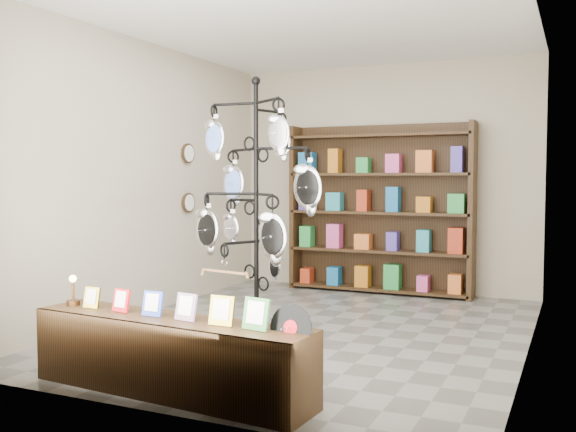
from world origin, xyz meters
name	(u,v)px	position (x,y,z in m)	size (l,w,h in m)	color
ground	(313,330)	(0.00, 0.00, 0.00)	(5.00, 5.00, 0.00)	slate
room_envelope	(313,142)	(0.00, 0.00, 1.85)	(5.00, 5.00, 5.00)	#AEA28C
display_tree	(256,195)	(-0.12, -0.97, 1.36)	(1.24, 1.21, 2.35)	black
front_shelf	(170,355)	(-0.19, -2.16, 0.27)	(2.18, 0.60, 0.76)	black
back_shelving	(379,214)	(0.00, 2.30, 1.03)	(2.42, 0.36, 2.20)	black
wall_clocks	(188,178)	(-1.97, 0.80, 1.50)	(0.03, 0.24, 0.84)	black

